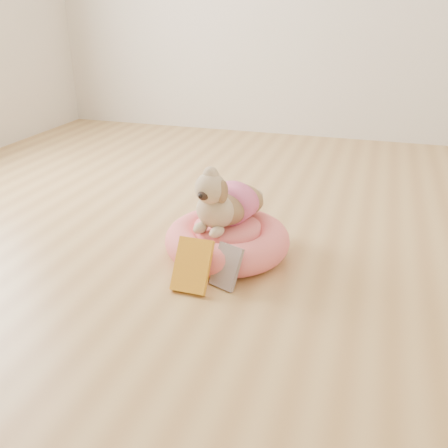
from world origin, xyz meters
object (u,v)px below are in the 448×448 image
(book_yellow, at_px, (192,265))
(pet_bed, at_px, (227,240))
(dog, at_px, (225,192))
(book_white, at_px, (226,267))

(book_yellow, bearing_deg, pet_bed, 82.52)
(pet_bed, xyz_separation_m, dog, (-0.01, 0.01, 0.23))
(pet_bed, distance_m, book_white, 0.28)
(pet_bed, distance_m, book_yellow, 0.32)
(dog, xyz_separation_m, book_yellow, (-0.03, -0.33, -0.20))
(pet_bed, height_order, dog, dog)
(dog, bearing_deg, book_yellow, -82.50)
(pet_bed, relative_size, book_yellow, 2.59)
(dog, height_order, book_white, dog)
(book_yellow, bearing_deg, dog, 85.36)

